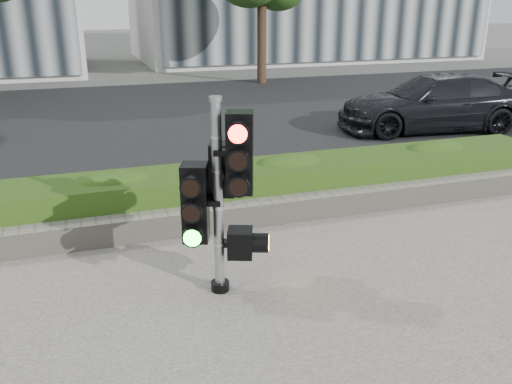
% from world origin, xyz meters
% --- Properties ---
extents(ground, '(120.00, 120.00, 0.00)m').
position_xyz_m(ground, '(0.00, 0.00, 0.00)').
color(ground, '#51514C').
rests_on(ground, ground).
extents(road, '(60.00, 13.00, 0.02)m').
position_xyz_m(road, '(0.00, 10.00, 0.01)').
color(road, black).
rests_on(road, ground).
extents(curb, '(60.00, 0.25, 0.12)m').
position_xyz_m(curb, '(0.00, 3.15, 0.06)').
color(curb, gray).
rests_on(curb, ground).
extents(stone_wall, '(12.00, 0.32, 0.34)m').
position_xyz_m(stone_wall, '(0.00, 1.90, 0.20)').
color(stone_wall, gray).
rests_on(stone_wall, sidewalk).
extents(hedge, '(12.00, 1.00, 0.68)m').
position_xyz_m(hedge, '(0.00, 2.55, 0.37)').
color(hedge, '#497323').
rests_on(hedge, sidewalk).
extents(traffic_signal, '(0.81, 0.67, 2.18)m').
position_xyz_m(traffic_signal, '(-0.23, 0.23, 1.23)').
color(traffic_signal, black).
rests_on(traffic_signal, sidewalk).
extents(car_dark, '(4.96, 2.62, 1.37)m').
position_xyz_m(car_dark, '(6.81, 6.30, 0.70)').
color(car_dark, black).
rests_on(car_dark, road).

